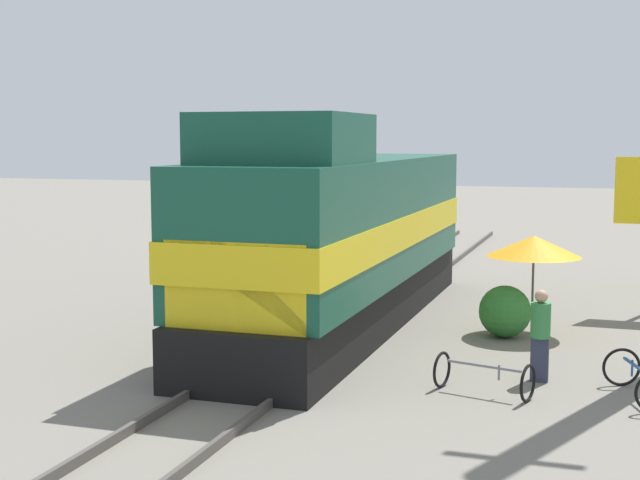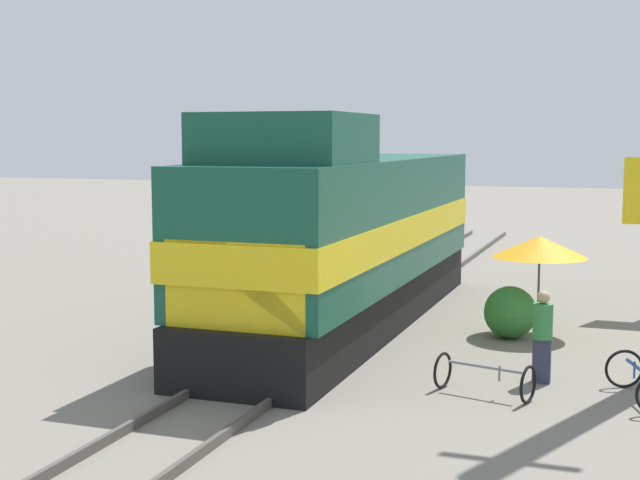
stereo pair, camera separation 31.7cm
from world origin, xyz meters
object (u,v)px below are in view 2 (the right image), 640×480
at_px(person_bystander, 542,333).
at_px(bicycle, 640,380).
at_px(vendor_umbrella, 540,247).
at_px(locomotive, 345,237).
at_px(bicycle_spare, 484,377).

xyz_separation_m(person_bystander, bicycle, (1.58, -0.59, -0.52)).
height_order(vendor_umbrella, bicycle, vendor_umbrella).
bearing_deg(person_bystander, bicycle, -20.41).
height_order(locomotive, bicycle_spare, locomotive).
relative_size(vendor_umbrella, bicycle_spare, 1.27).
height_order(person_bystander, bicycle, person_bystander).
height_order(bicycle, bicycle_spare, bicycle).
bearing_deg(vendor_umbrella, person_bystander, -83.10).
height_order(locomotive, bicycle, locomotive).
height_order(person_bystander, bicycle_spare, person_bystander).
distance_m(locomotive, person_bystander, 5.65).
bearing_deg(bicycle_spare, bicycle, -61.98).
distance_m(person_bystander, bicycle, 1.77).
relative_size(bicycle, bicycle_spare, 1.02).
relative_size(vendor_umbrella, bicycle, 1.25).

